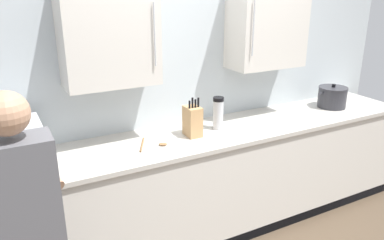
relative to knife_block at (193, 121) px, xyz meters
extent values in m
cube|color=#B2BCC1|center=(0.12, 0.38, 0.34)|extent=(4.40, 0.10, 2.78)
cube|color=beige|center=(-0.58, 0.17, 0.69)|extent=(0.67, 0.32, 0.73)
cylinder|color=#B7BABF|center=(-0.30, 0.00, 0.69)|extent=(0.01, 0.01, 0.44)
cube|color=beige|center=(0.82, 0.17, 0.69)|extent=(0.67, 0.32, 0.73)
cylinder|color=#B7BABF|center=(0.54, 0.00, 0.69)|extent=(0.01, 0.01, 0.44)
cube|color=beige|center=(0.12, 0.01, -0.61)|extent=(4.05, 0.63, 0.90)
cube|color=#BCB7AD|center=(0.12, 0.01, -0.14)|extent=(4.09, 0.67, 0.03)
cube|color=black|center=(-1.19, -0.14, 0.03)|extent=(0.16, 0.01, 0.28)
cube|color=tan|center=(0.00, 0.00, 0.00)|extent=(0.11, 0.15, 0.24)
cylinder|color=black|center=(-0.04, -0.02, 0.15)|extent=(0.02, 0.02, 0.06)
cylinder|color=black|center=(-0.01, -0.02, 0.16)|extent=(0.02, 0.02, 0.08)
cylinder|color=black|center=(0.01, -0.02, 0.15)|extent=(0.02, 0.02, 0.07)
cylinder|color=black|center=(0.04, -0.02, 0.16)|extent=(0.02, 0.02, 0.08)
cylinder|color=#B7BABF|center=(0.26, 0.03, 0.00)|extent=(0.09, 0.09, 0.24)
cylinder|color=black|center=(0.26, 0.03, 0.14)|extent=(0.09, 0.09, 0.03)
cylinder|color=#2D2D33|center=(1.56, 0.03, -0.03)|extent=(0.27, 0.27, 0.19)
cylinder|color=#2D2D33|center=(1.56, 0.03, 0.07)|extent=(0.28, 0.28, 0.02)
cylinder|color=black|center=(1.56, 0.03, 0.09)|extent=(0.04, 0.04, 0.03)
cylinder|color=#2D2D33|center=(1.40, 0.03, 0.03)|extent=(0.05, 0.02, 0.02)
cylinder|color=#2D2D33|center=(1.72, 0.03, 0.03)|extent=(0.05, 0.02, 0.02)
cylinder|color=brown|center=(-0.43, 0.00, -0.11)|extent=(0.12, 0.23, 0.01)
ellipsoid|color=brown|center=(-0.29, -0.07, -0.11)|extent=(0.08, 0.07, 0.02)
cube|color=#56565B|center=(-1.31, -0.77, 0.10)|extent=(0.34, 0.20, 0.56)
sphere|color=tan|center=(-1.31, -0.77, 0.50)|extent=(0.20, 0.20, 0.20)
cylinder|color=tan|center=(-1.25, -0.52, 0.21)|extent=(0.28, 0.54, 0.29)
camera|label=1|loc=(-1.34, -2.51, 1.02)|focal=35.84mm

